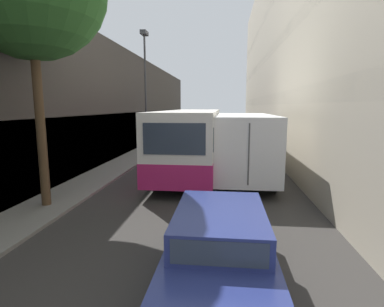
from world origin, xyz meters
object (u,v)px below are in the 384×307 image
Objects in this scene: box_truck at (242,142)px; street_lamp at (145,72)px; bus at (191,139)px; car_hatchback at (220,251)px; panel_van at (201,133)px.

box_truck is 8.44m from street_lamp.
box_truck is 1.12× the size of street_lamp.
street_lamp is (-3.39, 4.18, 3.75)m from bus.
car_hatchback is 0.54× the size of street_lamp.
bus is 6.57m from street_lamp.
car_hatchback is at bearing -95.38° from box_truck.
car_hatchback is 9.99m from bus.
box_truck is (0.87, 9.27, 0.84)m from car_hatchback.
box_truck is at bearing -38.94° from street_lamp.
car_hatchback is at bearing -70.40° from street_lamp.
bus is (-1.59, 9.83, 0.87)m from car_hatchback.
car_hatchback is 19.40m from panel_van.
panel_van is 0.60× the size of street_lamp.
bus is at bearing 167.35° from box_truck.
street_lamp is at bearing 141.06° from box_truck.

